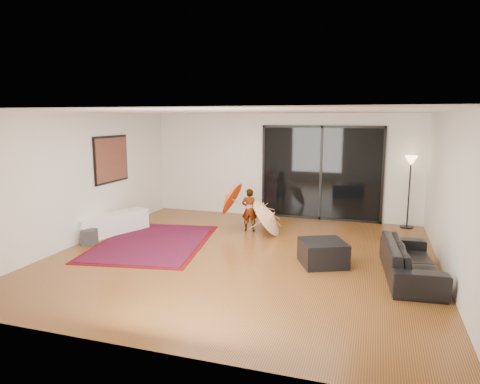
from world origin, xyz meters
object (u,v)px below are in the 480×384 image
at_px(media_console, 112,224).
at_px(child, 249,210).
at_px(sofa, 411,260).
at_px(ottoman, 323,253).

distance_m(media_console, child, 3.11).
height_order(sofa, child, child).
bearing_deg(media_console, ottoman, 14.55).
bearing_deg(media_console, child, 44.70).
bearing_deg(sofa, media_console, 77.61).
height_order(media_console, ottoman, media_console).
distance_m(media_console, sofa, 6.25).
bearing_deg(child, media_console, 16.24).
distance_m(sofa, ottoman, 1.46).
relative_size(sofa, child, 2.02).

